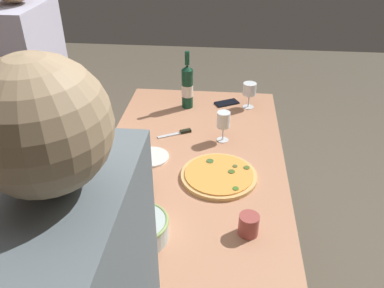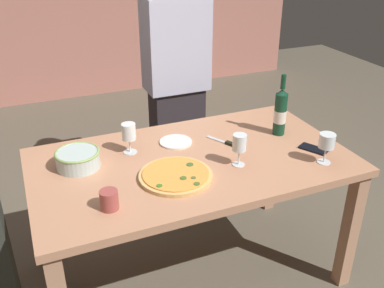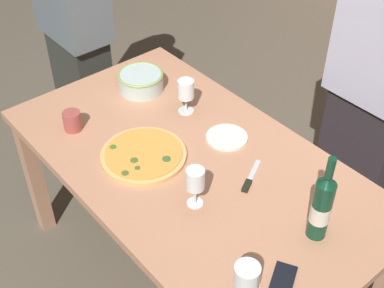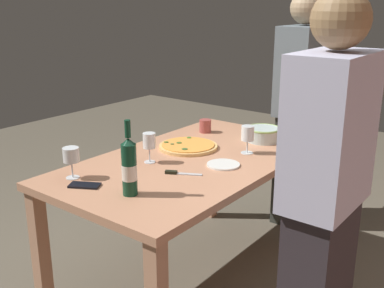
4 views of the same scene
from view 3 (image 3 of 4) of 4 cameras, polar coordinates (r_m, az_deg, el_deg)
name	(u,v)px [view 3 (image 3 of 4)]	position (r m, az deg, el deg)	size (l,w,h in m)	color
ground_plane	(192,273)	(2.65, 0.00, -13.91)	(8.00, 8.00, 0.00)	brown
dining_table	(192,177)	(2.15, 0.00, -3.61)	(1.60, 0.90, 0.75)	tan
pizza	(144,155)	(2.11, -5.31, -1.18)	(0.35, 0.35, 0.03)	#E2B168
serving_bowl	(141,81)	(2.48, -5.62, 6.90)	(0.22, 0.22, 0.09)	silver
wine_bottle	(321,207)	(1.78, 13.95, -6.67)	(0.07, 0.07, 0.35)	#113D27
wine_glass_near_pizza	(195,181)	(1.84, 0.35, -4.07)	(0.07, 0.07, 0.16)	white
wine_glass_by_bottle	(186,91)	(2.28, -0.68, 5.81)	(0.07, 0.07, 0.16)	white
wine_glass_far_left	(247,277)	(1.59, 5.99, -14.25)	(0.08, 0.08, 0.16)	white
cup_amber	(72,121)	(2.28, -12.93, 2.47)	(0.08, 0.08, 0.09)	#A64943
side_plate	(227,137)	(2.20, 3.82, 0.74)	(0.18, 0.18, 0.01)	white
cell_phone	(282,282)	(1.72, 9.81, -14.65)	(0.07, 0.14, 0.01)	black
pizza_knife	(250,180)	(2.01, 6.31, -3.90)	(0.11, 0.18, 0.02)	silver
person_host	(376,92)	(2.47, 19.42, 5.35)	(0.41, 0.24, 1.63)	#2B2529
person_guest_left	(75,30)	(2.87, -12.64, 12.02)	(0.41, 0.24, 1.65)	#30332C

